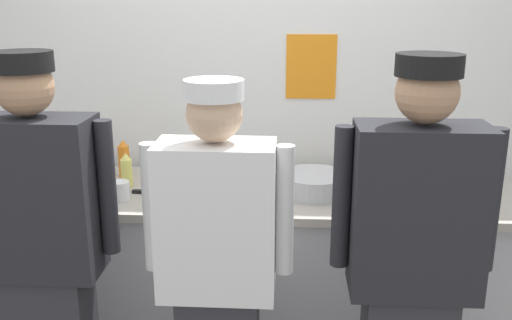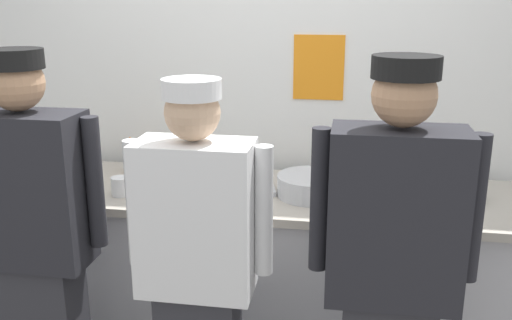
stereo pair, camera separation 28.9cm
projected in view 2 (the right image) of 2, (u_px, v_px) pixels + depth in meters
wall_back at (261, 70)px, 3.23m from camera, size 4.45×0.11×2.94m
prep_counter at (246, 272)px, 3.03m from camera, size 2.84×0.75×0.92m
chef_near_left at (34, 240)px, 2.36m from camera, size 0.61×0.24×1.68m
chef_center at (197, 269)px, 2.23m from camera, size 0.58×0.24×1.59m
chef_far_right at (391, 273)px, 2.07m from camera, size 0.61×0.24×1.69m
plate_stack_front at (456, 192)px, 2.76m from camera, size 0.25×0.25×0.07m
plate_stack_rear at (42, 176)px, 3.02m from camera, size 0.20×0.20×0.06m
mixing_bowl_steel at (312, 186)px, 2.80m from camera, size 0.35×0.35×0.10m
sheet_tray at (234, 185)px, 2.93m from camera, size 0.47×0.42×0.02m
squeeze_bottle_primary at (378, 190)px, 2.61m from camera, size 0.06×0.06×0.19m
squeeze_bottle_secondary at (131, 155)px, 3.16m from camera, size 0.06×0.06×0.20m
squeeze_bottle_spare at (130, 167)px, 2.99m from camera, size 0.06×0.06×0.18m
ramekin_yellow_sauce at (78, 184)px, 2.91m from camera, size 0.09×0.09×0.04m
ramekin_red_sauce at (356, 185)px, 2.90m from camera, size 0.09×0.09×0.04m
ramekin_orange_sauce at (393, 185)px, 2.91m from camera, size 0.08×0.08×0.04m
ramekin_green_sauce at (171, 173)px, 3.10m from camera, size 0.10×0.10×0.04m
deli_cup at (120, 186)px, 2.81m from camera, size 0.09×0.09×0.09m
chefs_knife at (155, 189)px, 2.89m from camera, size 0.28×0.03×0.02m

